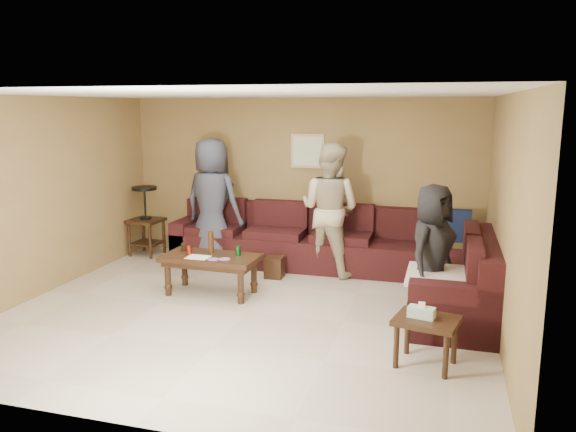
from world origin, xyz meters
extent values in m
plane|color=#BDB3A0|center=(0.00, 0.00, 0.00)|extent=(5.50, 5.50, 0.00)
cube|color=silver|center=(0.00, 0.00, 2.45)|extent=(5.50, 5.00, 0.10)
cube|color=olive|center=(0.00, 2.50, 1.25)|extent=(5.50, 0.10, 2.50)
cube|color=olive|center=(0.00, -2.50, 1.25)|extent=(5.50, 0.10, 2.50)
cube|color=olive|center=(-2.75, 0.00, 1.25)|extent=(0.10, 5.00, 2.50)
cube|color=olive|center=(2.75, 0.00, 1.25)|extent=(0.10, 5.00, 2.50)
cube|color=#331113|center=(0.00, 2.05, 0.23)|extent=(3.70, 0.90, 0.45)
cube|color=#331113|center=(0.00, 2.38, 0.68)|extent=(3.70, 0.24, 0.45)
cube|color=#331113|center=(-1.73, 2.05, 0.32)|extent=(0.24, 0.90, 0.63)
cube|color=#331113|center=(2.30, 0.60, 0.23)|extent=(0.90, 2.00, 0.45)
cube|color=#331113|center=(2.63, 0.60, 0.68)|extent=(0.24, 2.00, 0.45)
cube|color=#331113|center=(2.30, -0.28, 0.32)|extent=(0.90, 0.24, 0.63)
cube|color=#131C3C|center=(2.30, 2.05, 0.75)|extent=(0.45, 0.14, 0.45)
cube|color=silver|center=(2.30, 0.15, 0.58)|extent=(1.00, 0.85, 0.04)
cube|color=#311D10|center=(-0.67, 0.48, 0.48)|extent=(1.24, 0.65, 0.07)
cube|color=#311D10|center=(-0.67, 0.48, 0.41)|extent=(1.15, 0.56, 0.06)
cylinder|color=#311D10|center=(-1.17, 0.28, 0.22)|extent=(0.08, 0.08, 0.44)
cylinder|color=#311D10|center=(-0.18, 0.24, 0.22)|extent=(0.08, 0.08, 0.44)
cylinder|color=#311D10|center=(-1.16, 0.72, 0.22)|extent=(0.08, 0.08, 0.44)
cylinder|color=#311D10|center=(-0.16, 0.69, 0.22)|extent=(0.08, 0.08, 0.44)
cylinder|color=#A92413|center=(-0.95, 0.44, 0.57)|extent=(0.07, 0.07, 0.12)
cylinder|color=#136C26|center=(-0.33, 0.58, 0.57)|extent=(0.07, 0.07, 0.12)
cylinder|color=#331F0B|center=(-0.72, 0.62, 0.65)|extent=(0.07, 0.07, 0.28)
cylinder|color=black|center=(-1.09, 0.58, 0.57)|extent=(0.08, 0.08, 0.11)
cube|color=white|center=(-0.78, 0.35, 0.51)|extent=(0.29, 0.23, 0.00)
cylinder|color=#D44B88|center=(-0.56, 0.31, 0.51)|extent=(0.14, 0.14, 0.01)
cylinder|color=#D44B88|center=(-0.43, 0.36, 0.51)|extent=(0.14, 0.14, 0.01)
cube|color=#311D10|center=(-2.45, 2.00, 0.57)|extent=(0.52, 0.52, 0.05)
cube|color=#311D10|center=(-2.45, 2.00, 0.20)|extent=(0.46, 0.46, 0.03)
cylinder|color=#311D10|center=(-2.66, 1.82, 0.28)|extent=(0.05, 0.05, 0.57)
cylinder|color=#311D10|center=(-2.27, 1.79, 0.28)|extent=(0.05, 0.05, 0.57)
cylinder|color=#311D10|center=(-2.63, 2.21, 0.28)|extent=(0.05, 0.05, 0.57)
cylinder|color=#311D10|center=(-2.24, 2.18, 0.28)|extent=(0.05, 0.05, 0.57)
cylinder|color=black|center=(-2.45, 2.00, 0.61)|extent=(0.18, 0.18, 0.03)
cylinder|color=black|center=(-2.45, 2.00, 0.85)|extent=(0.03, 0.03, 0.47)
cylinder|color=black|center=(-2.45, 2.00, 1.09)|extent=(0.39, 0.39, 0.05)
cube|color=#311D10|center=(2.06, -0.85, 0.44)|extent=(0.65, 0.57, 0.05)
cylinder|color=#311D10|center=(1.80, -0.98, 0.22)|extent=(0.05, 0.05, 0.44)
cylinder|color=#311D10|center=(2.24, -1.07, 0.22)|extent=(0.05, 0.05, 0.44)
cylinder|color=#311D10|center=(1.87, -0.64, 0.22)|extent=(0.05, 0.05, 0.44)
cylinder|color=#311D10|center=(2.31, -0.73, 0.22)|extent=(0.05, 0.05, 0.44)
cube|color=silver|center=(2.00, -0.85, 0.51)|extent=(0.26, 0.17, 0.10)
cube|color=white|center=(2.00, -0.85, 0.58)|extent=(0.06, 0.04, 0.05)
cube|color=#311D10|center=(-0.10, 1.38, 0.15)|extent=(0.25, 0.25, 0.30)
cube|color=tan|center=(0.10, 2.48, 1.70)|extent=(0.52, 0.03, 0.52)
cube|color=silver|center=(0.10, 2.46, 1.70)|extent=(0.44, 0.01, 0.44)
imported|color=#333746|center=(-1.22, 1.83, 0.95)|extent=(1.03, 0.77, 1.91)
imported|color=#C1B28F|center=(0.59, 1.81, 0.94)|extent=(1.08, 0.95, 1.88)
imported|color=black|center=(2.05, 0.32, 0.77)|extent=(0.76, 0.89, 1.55)
camera|label=1|loc=(2.16, -5.87, 2.37)|focal=35.00mm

